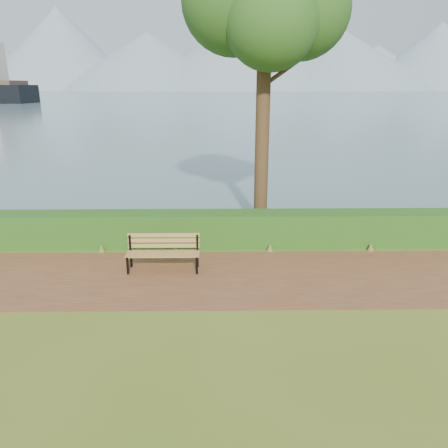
{
  "coord_description": "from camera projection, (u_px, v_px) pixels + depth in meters",
  "views": [
    {
      "loc": [
        0.12,
        -9.6,
        4.55
      ],
      "look_at": [
        0.27,
        1.2,
        1.1
      ],
      "focal_mm": 35.0,
      "sensor_mm": 36.0,
      "label": 1
    }
  ],
  "objects": [
    {
      "name": "hedge",
      "position": [
        214.0,
        229.0,
        12.86
      ],
      "size": [
        32.0,
        0.85,
        1.0
      ],
      "primitive_type": "cube",
      "color": "#174614",
      "rests_on": "ground"
    },
    {
      "name": "path",
      "position": [
        213.0,
        277.0,
        10.82
      ],
      "size": [
        40.0,
        3.4,
        0.01
      ],
      "primitive_type": "cube",
      "color": "brown",
      "rests_on": "ground"
    },
    {
      "name": "ground",
      "position": [
        213.0,
        282.0,
        10.53
      ],
      "size": [
        140.0,
        140.0,
        0.0
      ],
      "primitive_type": "plane",
      "color": "#51621C",
      "rests_on": "ground"
    },
    {
      "name": "water",
      "position": [
        217.0,
        93.0,
        258.17
      ],
      "size": [
        700.0,
        510.0,
        0.0
      ],
      "primitive_type": "cube",
      "color": "slate",
      "rests_on": "ground"
    },
    {
      "name": "bench",
      "position": [
        163.0,
        250.0,
        11.14
      ],
      "size": [
        1.86,
        0.55,
        0.93
      ],
      "rotation": [
        0.0,
        0.0,
        -0.0
      ],
      "color": "black",
      "rests_on": "ground"
    },
    {
      "name": "mountains",
      "position": [
        207.0,
        58.0,
        388.73
      ],
      "size": [
        585.0,
        190.0,
        70.0
      ],
      "color": "gray",
      "rests_on": "ground"
    }
  ]
}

